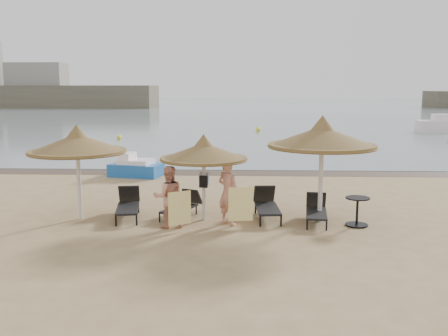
# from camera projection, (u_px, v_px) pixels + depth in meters

# --- Properties ---
(ground) EXTENTS (160.00, 160.00, 0.00)m
(ground) POSITION_uv_depth(u_px,v_px,m) (191.00, 233.00, 13.23)
(ground) COLOR tan
(ground) RESTS_ON ground
(sea) EXTENTS (200.00, 140.00, 0.03)m
(sea) POSITION_uv_depth(u_px,v_px,m) (237.00, 107.00, 92.11)
(sea) COLOR slate
(sea) RESTS_ON ground
(wet_sand_strip) EXTENTS (200.00, 1.60, 0.01)m
(wet_sand_strip) POSITION_uv_depth(u_px,v_px,m) (213.00, 172.00, 22.50)
(wet_sand_strip) COLOR #4D3B2F
(wet_sand_strip) RESTS_ON ground
(far_shore) EXTENTS (150.00, 54.80, 12.00)m
(far_shore) POSITION_uv_depth(u_px,v_px,m) (99.00, 92.00, 90.51)
(far_shore) COLOR brown
(far_shore) RESTS_ON ground
(palapa_left) EXTENTS (2.81, 2.81, 2.78)m
(palapa_left) POSITION_uv_depth(u_px,v_px,m) (77.00, 144.00, 14.29)
(palapa_left) COLOR silver
(palapa_left) RESTS_ON ground
(palapa_center) EXTENTS (2.53, 2.53, 2.51)m
(palapa_center) POSITION_uv_depth(u_px,v_px,m) (204.00, 152.00, 14.24)
(palapa_center) COLOR silver
(palapa_center) RESTS_ON ground
(palapa_right) EXTENTS (3.08, 3.08, 3.05)m
(palapa_right) POSITION_uv_depth(u_px,v_px,m) (322.00, 137.00, 14.01)
(palapa_right) COLOR silver
(palapa_right) RESTS_ON ground
(lounger_far_left) EXTENTS (0.94, 1.96, 0.84)m
(lounger_far_left) POSITION_uv_depth(u_px,v_px,m) (128.00, 204.00, 14.86)
(lounger_far_left) COLOR black
(lounger_far_left) RESTS_ON ground
(lounger_near_left) EXTENTS (1.17, 1.74, 0.74)m
(lounger_near_left) POSITION_uv_depth(u_px,v_px,m) (183.00, 205.00, 14.92)
(lounger_near_left) COLOR black
(lounger_near_left) RESTS_ON ground
(lounger_near_right) EXTENTS (0.77, 1.96, 0.86)m
(lounger_near_right) POSITION_uv_depth(u_px,v_px,m) (266.00, 204.00, 14.81)
(lounger_near_right) COLOR black
(lounger_near_right) RESTS_ON ground
(lounger_far_right) EXTENTS (0.77, 1.77, 0.77)m
(lounger_far_right) POSITION_uv_depth(u_px,v_px,m) (316.00, 210.00, 14.34)
(lounger_far_right) COLOR black
(lounger_far_right) RESTS_ON ground
(side_table) EXTENTS (0.67, 0.67, 0.81)m
(side_table) POSITION_uv_depth(u_px,v_px,m) (357.00, 212.00, 13.87)
(side_table) COLOR black
(side_table) RESTS_ON ground
(person_left) EXTENTS (1.04, 0.81, 1.99)m
(person_left) POSITION_uv_depth(u_px,v_px,m) (168.00, 192.00, 13.62)
(person_left) COLOR tan
(person_left) RESTS_ON ground
(person_right) EXTENTS (1.19, 1.12, 2.17)m
(person_right) POSITION_uv_depth(u_px,v_px,m) (228.00, 187.00, 13.86)
(person_right) COLOR tan
(person_right) RESTS_ON ground
(towel_left) EXTENTS (0.58, 0.34, 0.91)m
(towel_left) POSITION_uv_depth(u_px,v_px,m) (180.00, 208.00, 13.32)
(towel_left) COLOR yellow
(towel_left) RESTS_ON ground
(towel_right) EXTENTS (0.67, 0.10, 0.95)m
(towel_right) POSITION_uv_depth(u_px,v_px,m) (241.00, 204.00, 13.67)
(towel_right) COLOR yellow
(towel_right) RESTS_ON ground
(bag_patterned) EXTENTS (0.30, 0.19, 0.36)m
(bag_patterned) POSITION_uv_depth(u_px,v_px,m) (204.00, 178.00, 14.55)
(bag_patterned) COLOR white
(bag_patterned) RESTS_ON ground
(bag_dark) EXTENTS (0.25, 0.10, 0.34)m
(bag_dark) POSITION_uv_depth(u_px,v_px,m) (203.00, 182.00, 14.22)
(bag_dark) COLOR black
(bag_dark) RESTS_ON ground
(pedal_boat) EXTENTS (2.39, 1.72, 1.01)m
(pedal_boat) POSITION_uv_depth(u_px,v_px,m) (136.00, 167.00, 21.61)
(pedal_boat) COLOR #1A58AE
(pedal_boat) RESTS_ON ground
(buoy_left) EXTENTS (0.34, 0.34, 0.34)m
(buoy_left) POSITION_uv_depth(u_px,v_px,m) (119.00, 137.00, 36.49)
(buoy_left) COLOR #FAF427
(buoy_left) RESTS_ON ground
(buoy_mid) EXTENTS (0.39, 0.39, 0.39)m
(buoy_mid) POSITION_uv_depth(u_px,v_px,m) (258.00, 129.00, 43.07)
(buoy_mid) COLOR #FAF427
(buoy_mid) RESTS_ON ground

